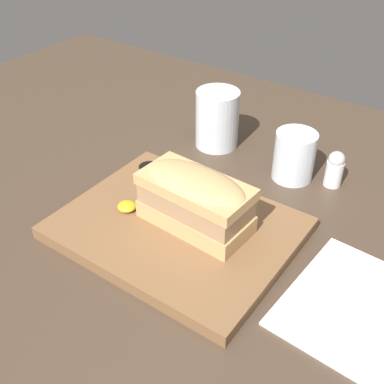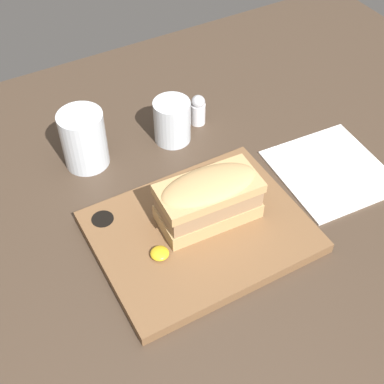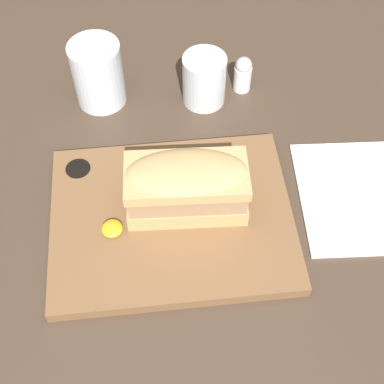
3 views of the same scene
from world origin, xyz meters
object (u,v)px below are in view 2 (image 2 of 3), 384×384
at_px(serving_board, 200,232).
at_px(water_glass, 84,142).
at_px(sandwich, 209,198).
at_px(wine_glass, 172,123).
at_px(salt_shaker, 198,109).
at_px(napkin, 331,170).

xyz_separation_m(serving_board, water_glass, (-0.09, 0.25, 0.04)).
xyz_separation_m(sandwich, wine_glass, (0.05, 0.22, -0.03)).
xyz_separation_m(sandwich, salt_shaker, (0.11, 0.23, -0.03)).
distance_m(wine_glass, napkin, 0.30).
xyz_separation_m(sandwich, water_glass, (-0.11, 0.23, -0.02)).
height_order(serving_board, sandwich, sandwich).
xyz_separation_m(serving_board, wine_glass, (0.07, 0.23, 0.03)).
bearing_deg(serving_board, water_glass, 110.31).
distance_m(water_glass, wine_glass, 0.17).
height_order(napkin, salt_shaker, salt_shaker).
xyz_separation_m(sandwich, napkin, (0.25, -0.00, -0.06)).
bearing_deg(water_glass, sandwich, -63.90).
xyz_separation_m(serving_board, sandwich, (0.02, 0.01, 0.05)).
height_order(wine_glass, napkin, wine_glass).
bearing_deg(salt_shaker, wine_glass, -164.60).
xyz_separation_m(wine_glass, napkin, (0.20, -0.22, -0.03)).
bearing_deg(wine_glass, sandwich, -102.88).
bearing_deg(napkin, wine_glass, 133.36).
distance_m(serving_board, wine_glass, 0.24).
relative_size(sandwich, salt_shaker, 2.58).
relative_size(wine_glass, salt_shaker, 1.33).
relative_size(serving_board, water_glass, 3.06).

